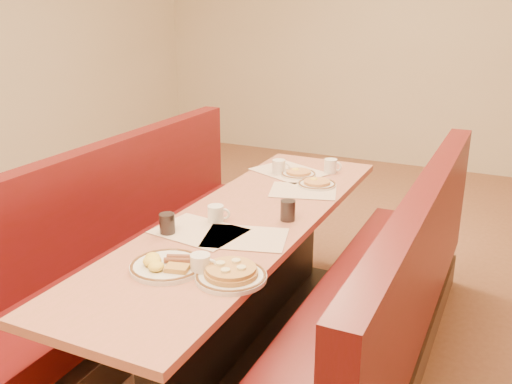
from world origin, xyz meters
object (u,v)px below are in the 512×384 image
at_px(coffee_mug_c, 331,166).
at_px(eggs_plate, 166,265).
at_px(diner_table, 245,283).
at_px(soda_tumbler_mid, 288,211).
at_px(coffee_mug_d, 279,167).
at_px(soda_tumbler_near, 167,224).
at_px(pancake_plate, 231,274).
at_px(booth_left, 134,260).
at_px(coffee_mug_a, 201,264).
at_px(coffee_mug_b, 216,214).
at_px(booth_right, 380,317).

bearing_deg(coffee_mug_c, eggs_plate, -96.80).
distance_m(diner_table, soda_tumbler_mid, 0.48).
bearing_deg(coffee_mug_d, soda_tumbler_near, -104.44).
bearing_deg(pancake_plate, booth_left, 147.69).
bearing_deg(coffee_mug_a, eggs_plate, 176.35).
relative_size(diner_table, soda_tumbler_mid, 23.70).
xyz_separation_m(diner_table, coffee_mug_a, (0.12, -0.64, 0.42)).
height_order(diner_table, pancake_plate, pancake_plate).
bearing_deg(soda_tumbler_near, diner_table, 54.78).
relative_size(booth_left, soda_tumbler_mid, 23.70).
xyz_separation_m(coffee_mug_a, coffee_mug_b, (-0.23, 0.53, -0.00)).
relative_size(booth_right, coffee_mug_c, 21.17).
relative_size(booth_left, pancake_plate, 8.56).
bearing_deg(eggs_plate, pancake_plate, 7.54).
bearing_deg(soda_tumbler_near, coffee_mug_d, 85.33).
xyz_separation_m(coffee_mug_a, coffee_mug_d, (-0.27, 1.44, 0.00)).
height_order(booth_right, soda_tumbler_near, booth_right).
bearing_deg(pancake_plate, booth_right, 52.27).
xyz_separation_m(coffee_mug_b, soda_tumbler_near, (-0.14, -0.24, 0.01)).
xyz_separation_m(eggs_plate, soda_tumbler_mid, (0.25, 0.73, 0.03)).
bearing_deg(coffee_mug_b, soda_tumbler_near, -140.66).
bearing_deg(pancake_plate, diner_table, 111.99).
height_order(coffee_mug_b, soda_tumbler_mid, soda_tumbler_mid).
xyz_separation_m(booth_right, pancake_plate, (-0.48, -0.62, 0.41)).
bearing_deg(coffee_mug_c, booth_left, -132.73).
bearing_deg(pancake_plate, coffee_mug_b, 124.59).
distance_m(pancake_plate, coffee_mug_d, 1.48).
bearing_deg(soda_tumbler_near, pancake_plate, -29.55).
relative_size(pancake_plate, coffee_mug_c, 2.47).
height_order(booth_right, coffee_mug_c, booth_right).
distance_m(coffee_mug_b, coffee_mug_d, 0.91).
height_order(coffee_mug_a, soda_tumbler_near, soda_tumbler_near).
bearing_deg(coffee_mug_b, coffee_mug_c, 56.21).
xyz_separation_m(booth_left, soda_tumbler_mid, (0.94, 0.07, 0.44)).
bearing_deg(coffee_mug_c, soda_tumbler_mid, -86.16).
height_order(eggs_plate, soda_tumbler_mid, soda_tumbler_mid).
relative_size(eggs_plate, soda_tumbler_near, 3.00).
distance_m(booth_left, coffee_mug_c, 1.37).
height_order(diner_table, booth_right, booth_right).
height_order(eggs_plate, coffee_mug_c, coffee_mug_c).
bearing_deg(booth_right, eggs_plate, -139.38).
bearing_deg(booth_right, pancake_plate, -127.73).
xyz_separation_m(diner_table, booth_left, (-0.73, 0.00, -0.01)).
relative_size(booth_right, eggs_plate, 8.02).
height_order(eggs_plate, coffee_mug_a, coffee_mug_a).
bearing_deg(coffee_mug_a, pancake_plate, -3.64).
xyz_separation_m(booth_left, soda_tumbler_near, (0.49, -0.34, 0.44)).
distance_m(coffee_mug_c, soda_tumbler_mid, 0.89).
height_order(coffee_mug_b, soda_tumbler_near, soda_tumbler_near).
bearing_deg(coffee_mug_c, booth_right, -59.02).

